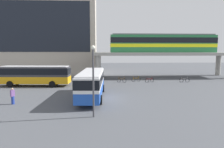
{
  "coord_description": "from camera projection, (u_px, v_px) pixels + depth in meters",
  "views": [
    {
      "loc": [
        -0.48,
        -24.54,
        5.73
      ],
      "look_at": [
        1.21,
        6.37,
        2.2
      ],
      "focal_mm": 33.53,
      "sensor_mm": 36.0,
      "label": 1
    }
  ],
  "objects": [
    {
      "name": "bicycle_red",
      "position": [
        150.0,
        80.0,
        37.51
      ],
      "size": [
        1.7,
        0.66,
        1.04
      ],
      "color": "black",
      "rests_on": "ground_plane"
    },
    {
      "name": "lamp_post",
      "position": [
        93.0,
        75.0,
        17.62
      ],
      "size": [
        0.36,
        0.36,
        6.13
      ],
      "color": "#3F3F44",
      "rests_on": "ground_plane"
    },
    {
      "name": "bicycle_orange",
      "position": [
        136.0,
        80.0,
        38.49
      ],
      "size": [
        1.76,
        0.46,
        1.04
      ],
      "color": "black",
      "rests_on": "ground_plane"
    },
    {
      "name": "bicycle_silver",
      "position": [
        184.0,
        80.0,
        37.6
      ],
      "size": [
        1.78,
        0.31,
        1.04
      ],
      "color": "black",
      "rests_on": "ground_plane"
    },
    {
      "name": "train",
      "position": [
        163.0,
        43.0,
        43.94
      ],
      "size": [
        22.15,
        2.96,
        3.84
      ],
      "color": "#26723F",
      "rests_on": "elevated_platform"
    },
    {
      "name": "pedestrian_walking_across",
      "position": [
        13.0,
        97.0,
        22.21
      ],
      "size": [
        0.45,
        0.47,
        1.76
      ],
      "color": "navy",
      "rests_on": "ground_plane"
    },
    {
      "name": "station_building",
      "position": [
        49.0,
        33.0,
        52.35
      ],
      "size": [
        23.37,
        12.69,
        19.86
      ],
      "color": "#B2A899",
      "rests_on": "ground_plane"
    },
    {
      "name": "bicycle_brown",
      "position": [
        122.0,
        80.0,
        37.58
      ],
      "size": [
        1.67,
        0.75,
        1.04
      ],
      "color": "black",
      "rests_on": "ground_plane"
    },
    {
      "name": "bus_main",
      "position": [
        92.0,
        82.0,
        25.08
      ],
      "size": [
        3.16,
        11.15,
        3.22
      ],
      "color": "#1E4CB2",
      "rests_on": "ground_plane"
    },
    {
      "name": "elevated_platform",
      "position": [
        163.0,
        56.0,
        44.25
      ],
      "size": [
        29.89,
        7.08,
        5.26
      ],
      "color": "#9E9B93",
      "rests_on": "ground_plane"
    },
    {
      "name": "bus_secondary",
      "position": [
        35.0,
        74.0,
        33.38
      ],
      "size": [
        11.19,
        3.33,
        3.22
      ],
      "color": "orange",
      "rests_on": "ground_plane"
    },
    {
      "name": "ground_plane",
      "position": [
        104.0,
        85.0,
        34.94
      ],
      "size": [
        120.0,
        120.0,
        0.0
      ],
      "primitive_type": "plane",
      "color": "#47494F"
    }
  ]
}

